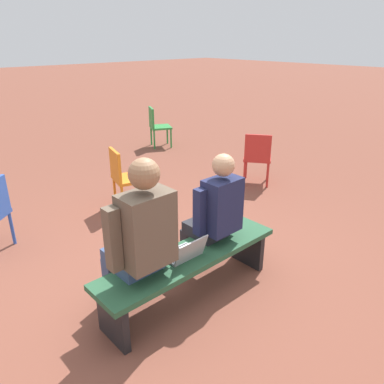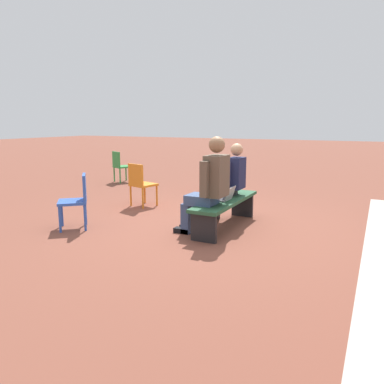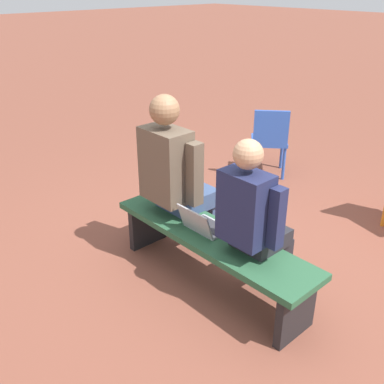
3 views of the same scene
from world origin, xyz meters
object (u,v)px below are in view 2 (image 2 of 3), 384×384
(plastic_chair_near_bench_right, at_px, (140,182))
(plastic_chair_foreground, at_px, (120,165))
(bench, at_px, (226,205))
(plastic_chair_by_pillar, at_px, (77,198))
(laptop, at_px, (225,197))
(person_adult, at_px, (209,184))
(plastic_chair_far_left, at_px, (213,172))
(person_student, at_px, (230,180))

(plastic_chair_near_bench_right, height_order, plastic_chair_foreground, same)
(bench, height_order, plastic_chair_by_pillar, plastic_chair_by_pillar)
(plastic_chair_foreground, bearing_deg, bench, 55.66)
(laptop, bearing_deg, plastic_chair_by_pillar, -64.24)
(bench, distance_m, person_adult, 0.62)
(laptop, distance_m, plastic_chair_far_left, 3.08)
(person_adult, distance_m, plastic_chair_near_bench_right, 2.26)
(person_student, height_order, plastic_chair_far_left, person_student)
(bench, xyz_separation_m, person_student, (-0.35, -0.06, 0.34))
(person_student, height_order, laptop, person_student)
(person_student, xyz_separation_m, plastic_chair_near_bench_right, (-0.29, -1.96, -0.22))
(person_student, xyz_separation_m, plastic_chair_far_left, (-2.33, -1.31, -0.22))
(person_adult, relative_size, plastic_chair_by_pillar, 1.70)
(bench, relative_size, plastic_chair_by_pillar, 2.14)
(laptop, relative_size, plastic_chair_foreground, 0.38)
(person_adult, bearing_deg, person_student, 179.43)
(plastic_chair_by_pillar, bearing_deg, person_adult, 106.74)
(person_adult, bearing_deg, bench, 171.25)
(bench, height_order, plastic_chair_near_bench_right, plastic_chair_near_bench_right)
(plastic_chair_far_left, bearing_deg, person_student, 29.40)
(plastic_chair_by_pillar, height_order, plastic_chair_far_left, same)
(bench, relative_size, plastic_chair_foreground, 2.14)
(bench, xyz_separation_m, plastic_chair_far_left, (-2.68, -1.38, 0.13))
(plastic_chair_far_left, bearing_deg, person_adult, 22.50)
(plastic_chair_near_bench_right, relative_size, plastic_chair_far_left, 1.00)
(person_student, height_order, person_adult, person_adult)
(plastic_chair_far_left, bearing_deg, bench, 27.22)
(laptop, xyz_separation_m, plastic_chair_near_bench_right, (-0.72, -2.03, -0.02))
(person_student, relative_size, laptop, 4.04)
(person_student, distance_m, plastic_chair_near_bench_right, 1.99)
(bench, relative_size, laptop, 5.62)
(bench, height_order, plastic_chair_far_left, plastic_chair_far_left)
(plastic_chair_near_bench_right, relative_size, plastic_chair_foreground, 1.00)
(plastic_chair_by_pillar, xyz_separation_m, plastic_chair_foreground, (-3.94, -2.21, 0.00))
(plastic_chair_foreground, bearing_deg, plastic_chair_by_pillar, 29.23)
(person_adult, height_order, laptop, person_adult)
(bench, xyz_separation_m, plastic_chair_foreground, (-2.89, -4.23, 0.13))
(bench, distance_m, plastic_chair_far_left, 3.01)
(laptop, relative_size, plastic_chair_by_pillar, 0.38)
(laptop, distance_m, plastic_chair_by_pillar, 2.26)
(person_student, bearing_deg, laptop, 10.23)
(bench, bearing_deg, person_student, -169.51)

